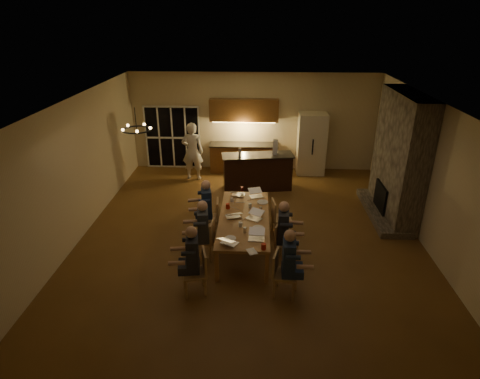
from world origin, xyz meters
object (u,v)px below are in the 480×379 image
can_right (261,209)px  standing_person (193,151)px  redcup_near (264,247)px  plate_left (230,238)px  mug_back (232,200)px  can_cola (242,189)px  bar_bottle (240,152)px  mug_mid (250,206)px  dining_table (244,232)px  plate_near (258,228)px  plate_far (263,202)px  chair_left_far (209,218)px  refrigerator (311,144)px  chandelier (137,130)px  laptop_f (256,193)px  can_silver (245,230)px  person_right_mid (283,231)px  chair_left_mid (204,239)px  chair_right_mid (287,243)px  laptop_b (256,234)px  chair_right_far (282,218)px  chair_right_near (286,274)px  laptop_a (230,238)px  chair_left_near (194,273)px  laptop_c (233,212)px  person_left_far (207,207)px  person_left_near (193,259)px  laptop_d (254,214)px  person_left_mid (203,230)px  mug_front (241,224)px  bar_island (257,172)px  person_right_near (288,263)px  laptop_e (238,191)px

can_right → standing_person: bearing=119.8°
redcup_near → plate_left: size_ratio=0.52×
mug_back → can_cola: can_cola is taller
bar_bottle → mug_mid: bearing=-82.4°
dining_table → standing_person: 4.41m
can_right → plate_near: size_ratio=0.47×
plate_far → bar_bottle: size_ratio=1.11×
chair_left_far → plate_far: chair_left_far is taller
refrigerator → chandelier: chandelier is taller
chair_left_far → mug_back: (0.52, 0.26, 0.36)m
laptop_f → can_silver: 1.78m
person_right_mid → refrigerator: bearing=-9.4°
chair_left_mid → chair_right_mid: (1.78, -0.08, 0.00)m
can_silver → laptop_b: bearing=-46.6°
refrigerator → person_right_mid: 5.32m
chair_right_far → plate_far: size_ratio=3.35×
dining_table → chair_right_near: bearing=-63.1°
can_silver → redcup_near: bearing=-58.2°
laptop_a → plate_near: size_ratio=1.26×
dining_table → chair_right_far: 1.06m
refrigerator → person_right_mid: refrigerator is taller
chair_left_near → laptop_c: laptop_c is taller
person_left_far → mug_back: (0.58, 0.21, 0.11)m
chair_left_near → person_left_near: person_left_near is taller
mug_mid → laptop_c: bearing=-128.7°
chair_right_far → laptop_d: 1.02m
refrigerator → chair_left_near: bearing=-114.4°
person_left_mid → plate_far: size_ratio=5.19×
dining_table → can_cola: can_cola is taller
can_right → plate_left: can_right is taller
dining_table → mug_front: 0.60m
person_left_far → mug_mid: bearing=74.1°
person_left_far → redcup_near: (1.33, -1.87, 0.12)m
chandelier → mug_front: (2.12, -0.33, -1.95)m
mug_mid → plate_left: mug_mid is taller
bar_island → person_right_near: 4.97m
plate_near → bar_bottle: (-0.55, 3.65, 0.44)m
laptop_c → plate_near: laptop_c is taller
laptop_a → refrigerator: bearing=-81.6°
laptop_c → laptop_d: bearing=151.1°
laptop_a → person_left_far: bearing=-38.7°
person_left_far → laptop_c: 0.88m
laptop_d → plate_far: size_ratio=1.20×
laptop_d → can_right: bearing=97.9°
laptop_e → plate_left: (-0.06, -2.09, -0.10)m
chair_left_near → chandelier: chandelier is taller
person_left_mid → chair_left_far: bearing=172.7°
chair_right_near → laptop_d: size_ratio=2.78×
chair_right_near → plate_near: 1.31m
plate_left → person_left_far: bearing=113.8°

